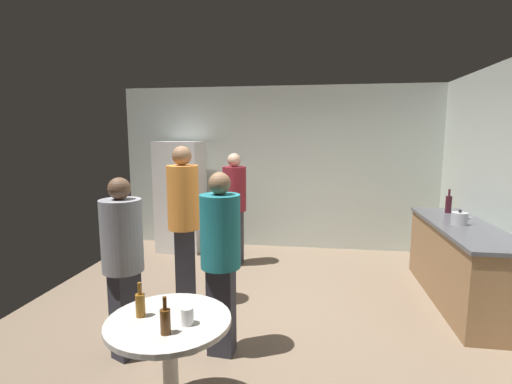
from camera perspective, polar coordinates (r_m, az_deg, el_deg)
name	(u,v)px	position (r m, az deg, el deg)	size (l,w,h in m)	color
ground_plane	(254,321)	(4.24, -0.34, -18.80)	(5.20, 5.20, 0.10)	#7A6651
wall_back	(278,168)	(6.40, 3.35, 3.61)	(5.32, 0.06, 2.70)	beige
refrigerator	(181,196)	(6.38, -11.22, -0.62)	(0.70, 0.68, 1.80)	white
kitchen_counter	(461,263)	(4.97, 28.49, -9.45)	(0.64, 2.09, 0.90)	olive
kettle	(460,219)	(4.84, 28.35, -3.54)	(0.24, 0.17, 0.18)	#B2B2B7
wine_bottle_on_counter	(449,204)	(5.51, 27.02, -1.59)	(0.08, 0.08, 0.31)	#3F141E
foreground_table	(169,334)	(2.66, -12.93, -20.16)	(0.80, 0.80, 0.73)	beige
beer_bottle_amber	(140,304)	(2.66, -17.03, -15.85)	(0.06, 0.06, 0.23)	#8C5919
beer_bottle_brown	(165,320)	(2.41, -13.50, -18.29)	(0.06, 0.06, 0.23)	#593314
plastic_cup_white	(187,316)	(2.50, -10.33, -17.90)	(0.08, 0.08, 0.11)	white
person_in_orange_shirt	(183,214)	(4.21, -10.87, -3.20)	(0.44, 0.44, 1.79)	#2D2D38
person_in_teal_shirt	(221,251)	(3.25, -5.36, -8.78)	(0.37, 0.37, 1.60)	#2D2D38
person_in_gray_shirt	(123,255)	(3.40, -19.43, -8.91)	(0.45, 0.45, 1.56)	#2D2D38
person_in_maroon_shirt	(234,200)	(5.51, -3.26, -1.27)	(0.40, 0.40, 1.65)	#2D2D38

